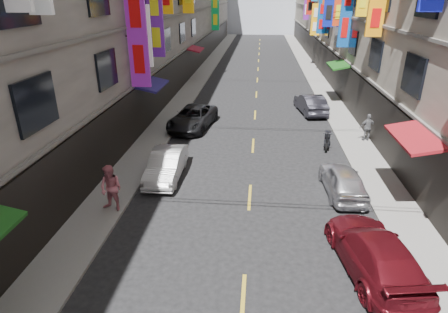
% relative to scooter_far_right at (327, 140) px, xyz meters
% --- Properties ---
extents(sidewalk_left, '(2.00, 90.00, 0.12)m').
position_rel_scooter_far_right_xyz_m(sidewalk_left, '(-10.17, 17.91, -0.38)').
color(sidewalk_left, slate).
rests_on(sidewalk_left, ground).
extents(sidewalk_right, '(2.00, 90.00, 0.12)m').
position_rel_scooter_far_right_xyz_m(sidewalk_right, '(1.83, 17.91, -0.38)').
color(sidewalk_right, slate).
rests_on(sidewalk_right, ground).
extents(street_awnings, '(13.99, 35.20, 0.41)m').
position_rel_scooter_far_right_xyz_m(street_awnings, '(-5.43, 1.91, 2.56)').
color(street_awnings, '#175115').
rests_on(street_awnings, ground).
extents(lane_markings, '(0.12, 80.20, 0.01)m').
position_rel_scooter_far_right_xyz_m(lane_markings, '(-4.17, 14.91, -0.44)').
color(lane_markings, gold).
rests_on(lane_markings, ground).
extents(scooter_far_right, '(0.63, 1.79, 1.14)m').
position_rel_scooter_far_right_xyz_m(scooter_far_right, '(0.00, 0.00, 0.00)').
color(scooter_far_right, black).
rests_on(scooter_far_right, ground).
extents(car_left_mid, '(1.44, 4.01, 1.32)m').
position_rel_scooter_far_right_xyz_m(car_left_mid, '(-8.17, -4.58, 0.22)').
color(car_left_mid, silver).
rests_on(car_left_mid, ground).
extents(car_left_far, '(3.01, 5.21, 1.37)m').
position_rel_scooter_far_right_xyz_m(car_left_far, '(-8.17, 2.70, 0.24)').
color(car_left_far, black).
rests_on(car_left_far, ground).
extents(car_right_near, '(2.69, 5.01, 1.38)m').
position_rel_scooter_far_right_xyz_m(car_right_near, '(-0.17, -10.40, 0.25)').
color(car_right_near, maroon).
rests_on(car_right_near, ground).
extents(car_right_mid, '(1.73, 3.84, 1.28)m').
position_rel_scooter_far_right_xyz_m(car_right_mid, '(-0.17, -5.37, 0.20)').
color(car_right_mid, silver).
rests_on(car_right_mid, ground).
extents(car_right_far, '(2.18, 4.44, 1.40)m').
position_rel_scooter_far_right_xyz_m(car_right_far, '(-0.17, 6.76, 0.26)').
color(car_right_far, '#27262E').
rests_on(car_right_far, ground).
extents(pedestrian_lfar, '(1.06, 0.85, 1.91)m').
position_rel_scooter_far_right_xyz_m(pedestrian_lfar, '(-9.57, -7.82, 0.63)').
color(pedestrian_lfar, '#CA6B78').
rests_on(pedestrian_lfar, sidewalk_left).
extents(pedestrian_rfar, '(1.00, 0.64, 1.62)m').
position_rel_scooter_far_right_xyz_m(pedestrian_rfar, '(2.43, 1.04, 0.49)').
color(pedestrian_rfar, slate).
rests_on(pedestrian_rfar, sidewalk_right).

